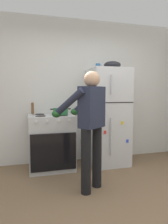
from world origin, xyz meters
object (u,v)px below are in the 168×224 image
person_cook (89,119)px  mixing_bowl (112,65)px  red_pot (61,111)px  coffee_mug (98,66)px  pepper_mill (33,108)px  stove_range (51,142)px  refrigerator (108,117)px

person_cook → mixing_bowl: (0.72, 0.93, 0.86)m
red_pot → coffee_mug: size_ratio=3.15×
pepper_mill → mixing_bowl: (1.42, -0.20, 0.78)m
person_cook → pepper_mill: bearing=122.2°
red_pot → pepper_mill: size_ratio=1.77×
coffee_mug → mixing_bowl: mixing_bowl is taller
person_cook → coffee_mug: bearing=64.8°
stove_range → mixing_bowl: (1.12, 0.01, 1.35)m
coffee_mug → pepper_mill: size_ratio=0.56×
stove_range → mixing_bowl: mixing_bowl is taller
person_cook → red_pot: 0.91m
stove_range → red_pot: (0.16, -0.04, 0.53)m
refrigerator → pepper_mill: refrigerator is taller
mixing_bowl → stove_range: bearing=-179.5°
mixing_bowl → person_cook: bearing=-127.7°
stove_range → mixing_bowl: 1.76m
red_pot → coffee_mug: (0.71, 0.10, 0.80)m
stove_range → coffee_mug: size_ratio=8.44×
red_pot → person_cook: bearing=-74.1°
refrigerator → coffee_mug: size_ratio=15.65×
refrigerator → coffee_mug: 0.94m
coffee_mug → red_pot: bearing=-172.0°
red_pot → coffee_mug: bearing=8.0°
refrigerator → red_pot: size_ratio=4.96×
red_pot → coffee_mug: 1.07m
refrigerator → person_cook: 1.13m
refrigerator → pepper_mill: 1.37m
refrigerator → red_pot: (-0.88, -0.05, 0.13)m
stove_range → pepper_mill: bearing=145.0°
stove_range → refrigerator: bearing=0.6°
pepper_mill → mixing_bowl: mixing_bowl is taller
person_cook → red_pot: bearing=105.9°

